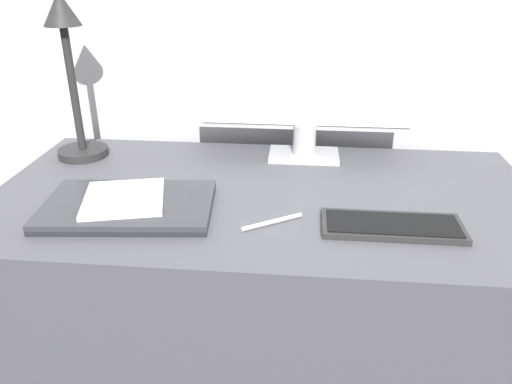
# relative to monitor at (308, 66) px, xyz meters

# --- Properties ---
(desk) EXTENTS (1.20, 0.62, 0.73)m
(desk) POSITION_rel_monitor_xyz_m (-0.08, -0.23, -0.60)
(desk) COLOR #4C4C51
(desk) RESTS_ON ground_plane
(monitor) EXTENTS (0.55, 0.11, 0.44)m
(monitor) POSITION_rel_monitor_xyz_m (0.00, 0.00, 0.00)
(monitor) COLOR #B7B7BC
(monitor) RESTS_ON desk
(keyboard) EXTENTS (0.27, 0.11, 0.01)m
(keyboard) POSITION_rel_monitor_xyz_m (0.17, -0.36, -0.23)
(keyboard) COLOR #282828
(keyboard) RESTS_ON desk
(laptop) EXTENTS (0.36, 0.25, 0.02)m
(laptop) POSITION_rel_monitor_xyz_m (-0.35, -0.34, -0.22)
(laptop) COLOR #232328
(laptop) RESTS_ON desk
(ereader) EXTENTS (0.19, 0.20, 0.01)m
(ereader) POSITION_rel_monitor_xyz_m (-0.36, -0.34, -0.21)
(ereader) COLOR white
(ereader) RESTS_ON laptop
(desk_lamp) EXTENTS (0.13, 0.13, 0.40)m
(desk_lamp) POSITION_rel_monitor_xyz_m (-0.57, -0.05, -0.00)
(desk_lamp) COLOR #282828
(desk_lamp) RESTS_ON desk
(pen) EXTENTS (0.12, 0.08, 0.01)m
(pen) POSITION_rel_monitor_xyz_m (-0.06, -0.37, -0.23)
(pen) COLOR silver
(pen) RESTS_ON desk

